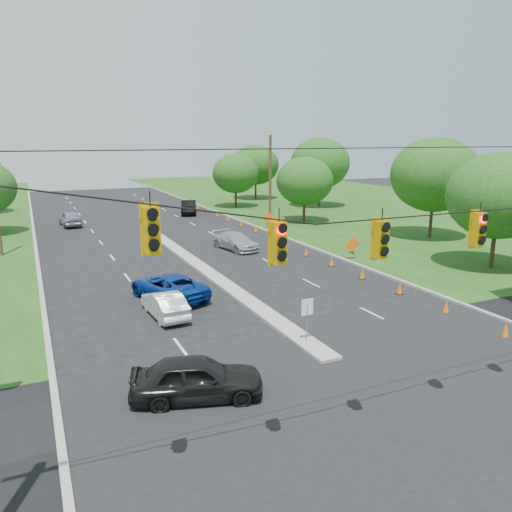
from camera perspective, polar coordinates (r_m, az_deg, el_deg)
name	(u,v)px	position (r m, az deg, el deg)	size (l,w,h in m)	color
ground	(400,413)	(17.51, 16.16, -16.81)	(160.00, 160.00, 0.00)	black
grass_right	(512,235)	(51.71, 27.19, 2.19)	(40.00, 160.00, 0.06)	#1E4714
cross_street	(400,413)	(17.51, 16.16, -16.81)	(160.00, 14.00, 0.02)	black
curb_left	(36,253)	(42.14, -23.81, 0.31)	(0.25, 110.00, 0.16)	gray
curb_right	(270,233)	(46.81, 1.66, 2.64)	(0.25, 110.00, 0.16)	gray
median	(197,266)	(34.93, -6.71, -1.12)	(1.00, 34.00, 0.18)	gray
median_sign	(307,312)	(21.32, 5.87, -6.43)	(0.55, 0.06, 2.05)	gray
signal_span	(434,272)	(14.94, 19.71, -1.68)	(25.60, 0.32, 9.00)	#422D1C
utility_pole_far_right	(270,180)	(51.72, 1.63, 8.69)	(0.28, 0.28, 9.00)	#422D1C
cone_0	(506,330)	(24.93, 26.63, -7.59)	(0.32, 0.32, 0.70)	orange
cone_1	(446,307)	(27.09, 20.91, -5.43)	(0.32, 0.32, 0.70)	orange
cone_2	(400,288)	(29.50, 16.10, -3.56)	(0.32, 0.32, 0.70)	orange
cone_3	(362,273)	(32.11, 12.06, -1.97)	(0.32, 0.32, 0.70)	orange
cone_4	(332,261)	(34.88, 8.66, -0.61)	(0.32, 0.32, 0.70)	orange
cone_5	(306,251)	(37.77, 5.76, 0.54)	(0.32, 0.32, 0.70)	orange
cone_6	(285,243)	(40.76, 3.29, 1.53)	(0.32, 0.32, 0.70)	orange
cone_7	(272,235)	(44.08, 1.85, 2.44)	(0.32, 0.32, 0.70)	orange
cone_8	(256,228)	(47.19, -0.04, 3.17)	(0.32, 0.32, 0.70)	orange
cone_9	(241,223)	(50.34, -1.70, 3.80)	(0.32, 0.32, 0.70)	orange
cone_10	(228,218)	(53.54, -3.17, 4.35)	(0.32, 0.32, 0.70)	orange
cone_11	(217,214)	(56.78, -4.47, 4.84)	(0.32, 0.32, 0.70)	orange
cone_12	(207,210)	(60.05, -5.63, 5.28)	(0.32, 0.32, 0.70)	orange
cone_13	(198,206)	(63.34, -6.67, 5.67)	(0.32, 0.32, 0.70)	orange
work_sign_1	(352,245)	(36.84, 10.94, 1.22)	(1.27, 0.58, 1.37)	black
work_sign_2	(268,218)	(48.70, 1.37, 4.36)	(1.27, 0.58, 1.37)	black
tree_7	(499,196)	(36.80, 25.99, 6.22)	(6.72, 6.72, 7.84)	black
tree_8	(435,175)	(46.45, 19.74, 8.74)	(7.56, 7.56, 8.82)	black
tree_9	(305,181)	(52.51, 5.58, 8.52)	(5.88, 5.88, 6.86)	black
tree_10	(320,163)	(65.09, 7.33, 10.47)	(7.56, 7.56, 8.82)	black
tree_11	(256,165)	(72.94, -0.04, 10.38)	(6.72, 6.72, 7.84)	black
tree_12	(236,173)	(64.18, -2.35, 9.42)	(5.88, 5.88, 6.86)	black
black_sedan	(197,378)	(17.40, -6.78, -13.70)	(1.80, 4.47, 1.52)	black
white_sedan	(165,304)	(25.20, -10.38, -5.43)	(1.36, 3.89, 1.28)	silver
blue_pickup	(169,286)	(27.82, -9.96, -3.44)	(2.41, 5.22, 1.45)	navy
silver_car_far	(236,241)	(39.73, -2.35, 1.72)	(1.90, 4.68, 1.36)	#9E9EA2
silver_car_oncoming	(70,219)	(53.86, -20.45, 4.03)	(1.78, 4.43, 1.51)	gray
dark_car_receding	(189,207)	(59.13, -7.70, 5.54)	(1.68, 4.82, 1.59)	black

